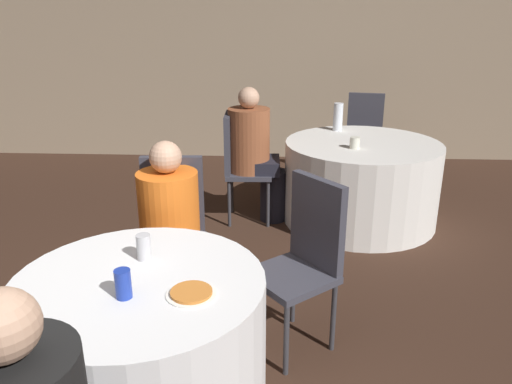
# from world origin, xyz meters

# --- Properties ---
(wall_back) EXTENTS (16.00, 0.06, 2.80)m
(wall_back) POSITION_xyz_m (0.00, 4.48, 1.40)
(wall_back) COLOR gray
(wall_back) RESTS_ON ground_plane
(table_near) EXTENTS (1.10, 1.10, 0.73)m
(table_near) POSITION_xyz_m (0.23, -0.02, 0.36)
(table_near) COLOR white
(table_near) RESTS_ON ground_plane
(table_far) EXTENTS (1.36, 1.36, 0.73)m
(table_far) POSITION_xyz_m (1.55, 2.40, 0.36)
(table_far) COLOR white
(table_far) RESTS_ON ground_plane
(chair_near_northeast) EXTENTS (0.56, 0.56, 0.98)m
(chair_near_northeast) POSITION_xyz_m (0.98, 0.60, 0.58)
(chair_near_northeast) COLOR #383842
(chair_near_northeast) RESTS_ON ground_plane
(chair_near_north) EXTENTS (0.42, 0.43, 0.98)m
(chair_near_north) POSITION_xyz_m (0.17, 0.94, 0.58)
(chair_near_north) COLOR #383842
(chair_near_north) RESTS_ON ground_plane
(chair_far_west) EXTENTS (0.42, 0.41, 0.98)m
(chair_far_west) POSITION_xyz_m (0.46, 2.36, 0.58)
(chair_far_west) COLOR #383842
(chair_far_west) RESTS_ON ground_plane
(chair_far_north) EXTENTS (0.46, 0.46, 0.98)m
(chair_far_north) POSITION_xyz_m (1.74, 3.48, 0.58)
(chair_far_north) COLOR #383842
(chair_far_north) RESTS_ON ground_plane
(person_orange_shirt) EXTENTS (0.37, 0.52, 1.12)m
(person_orange_shirt) POSITION_xyz_m (0.18, 0.78, 0.58)
(person_orange_shirt) COLOR #4C4238
(person_orange_shirt) RESTS_ON ground_plane
(person_floral_shirt) EXTENTS (0.52, 0.36, 1.21)m
(person_floral_shirt) POSITION_xyz_m (0.62, 2.37, 0.62)
(person_floral_shirt) COLOR black
(person_floral_shirt) RESTS_ON ground_plane
(pizza_plate_near) EXTENTS (0.21, 0.21, 0.02)m
(pizza_plate_near) POSITION_xyz_m (0.48, -0.13, 0.74)
(pizza_plate_near) COLOR white
(pizza_plate_near) RESTS_ON table_near
(soda_can_blue) EXTENTS (0.07, 0.07, 0.12)m
(soda_can_blue) POSITION_xyz_m (0.21, -0.16, 0.79)
(soda_can_blue) COLOR #1E38A5
(soda_can_blue) RESTS_ON table_near
(soda_can_silver) EXTENTS (0.07, 0.07, 0.12)m
(soda_can_silver) POSITION_xyz_m (0.21, 0.17, 0.79)
(soda_can_silver) COLOR silver
(soda_can_silver) RESTS_ON table_near
(bottle_far) EXTENTS (0.09, 0.09, 0.26)m
(bottle_far) POSITION_xyz_m (1.37, 2.85, 0.86)
(bottle_far) COLOR silver
(bottle_far) RESTS_ON table_far
(cup_far) EXTENTS (0.08, 0.08, 0.10)m
(cup_far) POSITION_xyz_m (1.45, 2.19, 0.78)
(cup_far) COLOR silver
(cup_far) RESTS_ON table_far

